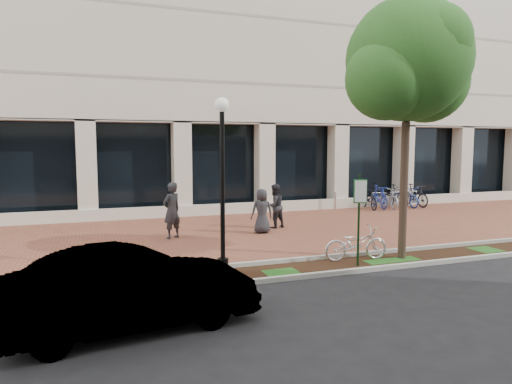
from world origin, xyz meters
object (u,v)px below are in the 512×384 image
object	(u,v)px
pedestrian_right	(262,211)
sedan_near_curb	(131,289)
parking_sign	(359,208)
pedestrian_left	(172,210)
bike_rack_cluster	(392,197)
pedestrian_mid	(275,206)
lamppost	(222,174)
street_tree	(409,68)
bollard	(335,200)
locked_bicycle	(356,243)

from	to	relation	value
pedestrian_right	sedan_near_curb	world-z (taller)	pedestrian_right
parking_sign	pedestrian_left	size ratio (longest dim) A/B	1.25
pedestrian_right	bike_rack_cluster	world-z (taller)	pedestrian_right
pedestrian_mid	sedan_near_curb	distance (m)	10.12
parking_sign	pedestrian_left	distance (m)	6.63
parking_sign	pedestrian_left	world-z (taller)	parking_sign
lamppost	bike_rack_cluster	size ratio (longest dim) A/B	1.19
pedestrian_left	street_tree	bearing A→B (deg)	107.87
parking_sign	bike_rack_cluster	world-z (taller)	parking_sign
street_tree	pedestrian_mid	bearing A→B (deg)	106.31
parking_sign	pedestrian_mid	world-z (taller)	parking_sign
lamppost	pedestrian_right	distance (m)	5.28
street_tree	pedestrian_left	size ratio (longest dim) A/B	3.69
street_tree	pedestrian_mid	distance (m)	7.29
pedestrian_left	bollard	world-z (taller)	pedestrian_left
parking_sign	bollard	world-z (taller)	parking_sign
locked_bicycle	pedestrian_left	world-z (taller)	pedestrian_left
parking_sign	street_tree	xyz separation A→B (m)	(1.69, 0.37, 3.71)
street_tree	sedan_near_curb	xyz separation A→B (m)	(-7.60, -2.60, -4.54)
pedestrian_left	bike_rack_cluster	distance (m)	12.51
parking_sign	street_tree	distance (m)	4.09
bollard	bike_rack_cluster	distance (m)	3.20
parking_sign	pedestrian_right	bearing A→B (deg)	120.36
lamppost	bike_rack_cluster	xyz separation A→B (m)	(11.29, 8.42, -1.89)
street_tree	pedestrian_mid	xyz separation A→B (m)	(-1.63, 5.58, -4.40)
pedestrian_mid	pedestrian_left	bearing A→B (deg)	-6.58
street_tree	locked_bicycle	xyz separation A→B (m)	(-1.41, 0.19, -4.77)
parking_sign	street_tree	bearing A→B (deg)	34.34
pedestrian_right	pedestrian_mid	bearing A→B (deg)	-130.48
pedestrian_mid	pedestrian_right	bearing A→B (deg)	28.82
parking_sign	street_tree	size ratio (longest dim) A/B	0.34
street_tree	bike_rack_cluster	xyz separation A→B (m)	(6.18, 8.91, -4.69)
locked_bicycle	street_tree	bearing A→B (deg)	-91.02
street_tree	bollard	distance (m)	10.68
parking_sign	pedestrian_mid	bearing A→B (deg)	111.30
parking_sign	sedan_near_curb	xyz separation A→B (m)	(-5.91, -2.22, -0.83)
parking_sign	locked_bicycle	bearing A→B (deg)	85.33
parking_sign	bollard	bearing A→B (deg)	85.54
lamppost	pedestrian_left	distance (m)	4.68
lamppost	pedestrian_right	size ratio (longest dim) A/B	2.69
pedestrian_right	sedan_near_curb	bearing A→B (deg)	59.53
parking_sign	sedan_near_curb	world-z (taller)	parking_sign
locked_bicycle	sedan_near_curb	xyz separation A→B (m)	(-6.19, -2.79, 0.23)
pedestrian_mid	pedestrian_right	xyz separation A→B (m)	(-0.82, -0.83, -0.04)
locked_bicycle	sedan_near_curb	size ratio (longest dim) A/B	0.42
bike_rack_cluster	pedestrian_left	bearing A→B (deg)	-155.34
pedestrian_left	pedestrian_mid	distance (m)	4.09
locked_bicycle	pedestrian_left	bearing A→B (deg)	48.83
street_tree	locked_bicycle	world-z (taller)	street_tree
lamppost	locked_bicycle	xyz separation A→B (m)	(3.70, -0.30, -1.97)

